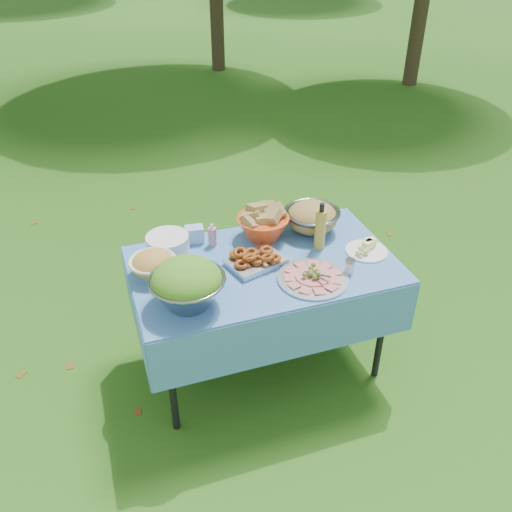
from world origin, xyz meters
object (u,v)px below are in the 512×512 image
at_px(salad_bowl, 187,284).
at_px(charcuterie_platter, 313,273).
at_px(picnic_table, 263,316).
at_px(pasta_bowl_steel, 312,217).
at_px(bread_bowl, 263,222).
at_px(oil_bottle, 321,226).
at_px(plate_stack, 168,244).

bearing_deg(salad_bowl, charcuterie_platter, -1.02).
bearing_deg(picnic_table, pasta_bowl_steel, 32.37).
height_order(salad_bowl, bread_bowl, salad_bowl).
xyz_separation_m(picnic_table, bread_bowl, (0.09, 0.26, 0.48)).
height_order(picnic_table, salad_bowl, salad_bowl).
relative_size(pasta_bowl_steel, oil_bottle, 1.16).
height_order(charcuterie_platter, oil_bottle, oil_bottle).
bearing_deg(bread_bowl, plate_stack, 176.68).
xyz_separation_m(salad_bowl, charcuterie_platter, (0.67, -0.01, -0.08)).
bearing_deg(oil_bottle, picnic_table, -171.73).
bearing_deg(plate_stack, salad_bowl, -89.78).
height_order(salad_bowl, oil_bottle, oil_bottle).
xyz_separation_m(plate_stack, bread_bowl, (0.57, -0.03, 0.05)).
distance_m(plate_stack, charcuterie_platter, 0.85).
relative_size(picnic_table, salad_bowl, 3.85).
xyz_separation_m(charcuterie_platter, oil_bottle, (0.16, 0.28, 0.10)).
bearing_deg(oil_bottle, bread_bowl, 141.93).
xyz_separation_m(picnic_table, plate_stack, (-0.48, 0.30, 0.43)).
relative_size(salad_bowl, plate_stack, 1.54).
distance_m(picnic_table, plate_stack, 0.71).
distance_m(picnic_table, charcuterie_platter, 0.52).
xyz_separation_m(picnic_table, salad_bowl, (-0.47, -0.22, 0.51)).
bearing_deg(salad_bowl, pasta_bowl_steel, 28.22).
bearing_deg(charcuterie_platter, oil_bottle, 59.83).
xyz_separation_m(bread_bowl, pasta_bowl_steel, (0.31, -0.01, -0.01)).
height_order(picnic_table, bread_bowl, bread_bowl).
height_order(plate_stack, oil_bottle, oil_bottle).
bearing_deg(salad_bowl, plate_stack, 90.22).
relative_size(salad_bowl, charcuterie_platter, 1.00).
distance_m(charcuterie_platter, oil_bottle, 0.34).
xyz_separation_m(salad_bowl, plate_stack, (-0.00, 0.51, -0.07)).
distance_m(salad_bowl, pasta_bowl_steel, 0.99).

